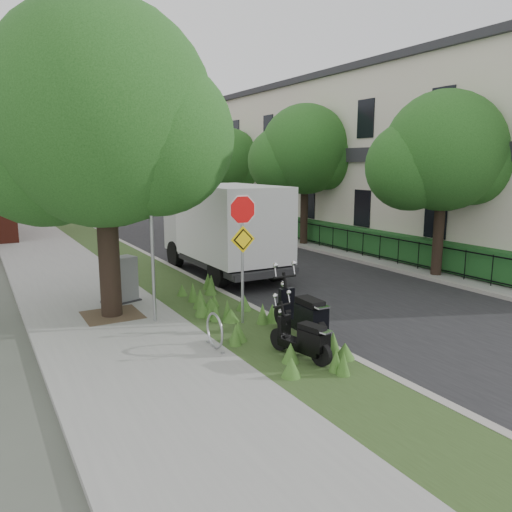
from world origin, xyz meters
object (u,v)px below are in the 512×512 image
Objects in this scene: scooter_far at (305,319)px; box_truck at (225,226)px; scooter_near at (306,342)px; sign_assembly at (243,233)px; utility_cabinet at (120,280)px.

box_truck is (1.55, 7.08, 1.20)m from scooter_far.
scooter_near is 0.26× the size of box_truck.
box_truck reaches higher than scooter_far.
scooter_far is at bearing -68.88° from sign_assembly.
scooter_near is at bearing -123.78° from scooter_far.
utility_cabinet reaches higher than scooter_near.
scooter_far is 7.34m from box_truck.
scooter_far is 0.33× the size of box_truck.
scooter_near is at bearing -90.48° from sign_assembly.
scooter_far is 1.59× the size of utility_cabinet.
box_truck is (2.21, 8.08, 1.29)m from scooter_near.
scooter_near is at bearing -71.31° from utility_cabinet.
scooter_near is at bearing -105.33° from box_truck.
utility_cabinet is at bearing 118.25° from scooter_far.
utility_cabinet is (-2.06, 3.37, -1.60)m from sign_assembly.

